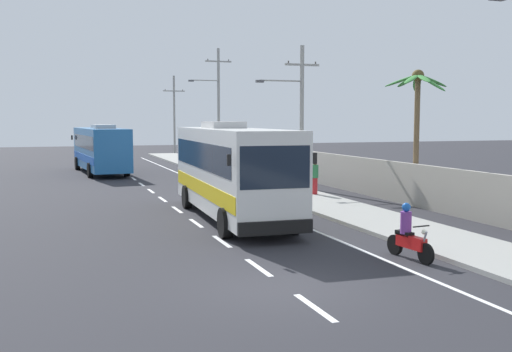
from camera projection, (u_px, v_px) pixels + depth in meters
The scene contains 13 objects.
ground_plane at pixel (285, 287), 14.33m from camera, with size 160.00×160.00×0.00m, color #28282D.
sidewalk_kerb at pixel (345, 210), 25.93m from camera, with size 3.20×90.00×0.14m, color #999993.
lane_markings at pixel (215, 202), 29.09m from camera, with size 3.86×71.58×0.01m.
boundary_wall at pixel (375, 178), 30.84m from camera, with size 0.24×60.00×1.97m, color #9E998E.
coach_bus_foreground at pixel (231, 168), 24.02m from camera, with size 3.23×11.18×3.92m.
coach_bus_far_lane at pixel (101, 148), 44.37m from camera, with size 3.63×11.27×3.63m.
motorcycle_beside_bus at pixel (236, 181), 32.79m from camera, with size 0.56×1.96×1.60m.
motorcycle_trailing at pixel (409, 236), 17.10m from camera, with size 0.56×1.96×1.62m.
pedestrian_near_kerb at pixel (315, 177), 30.84m from camera, with size 0.36×0.36×1.72m.
utility_pole_mid at pixel (300, 112), 34.57m from camera, with size 3.86×0.24×8.24m.
utility_pole_far at pixel (218, 103), 52.16m from camera, with size 3.83×0.24×10.15m.
utility_pole_distant at pixel (174, 113), 69.80m from camera, with size 2.58×0.24×9.07m.
palm_nearest at pixel (417, 103), 27.57m from camera, with size 2.89×3.08×6.30m.
Camera 1 is at (-5.23, -13.02, 4.01)m, focal length 41.88 mm.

